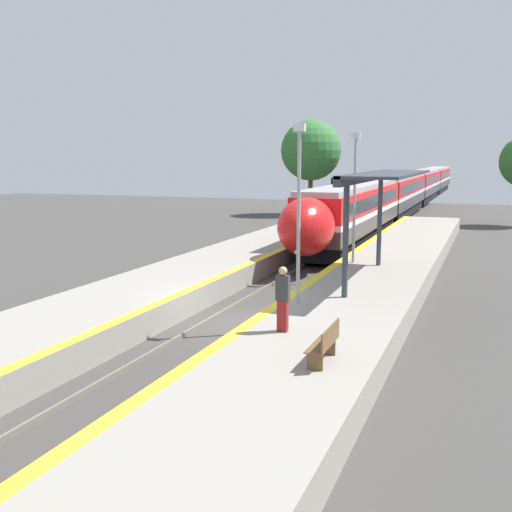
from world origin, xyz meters
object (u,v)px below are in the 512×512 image
Objects in this scene: train at (410,189)px; railway_signal at (333,200)px; platform_bench at (326,343)px; lamppost_mid at (355,190)px; lamppost_near at (299,203)px; person_waiting at (283,298)px.

railway_signal is at bearing -96.14° from train.
platform_bench is 0.28× the size of lamppost_mid.
lamppost_mid reaches higher than platform_bench.
train is at bearing 92.83° from lamppost_near.
lamppost_near is (-2.31, 5.50, 2.80)m from platform_bench.
platform_bench is 14.66m from lamppost_mid.
railway_signal is 26.13m from lamppost_near.
lamppost_near is 1.00× the size of lamppost_mid.
railway_signal reaches higher than train.
lamppost_mid reaches higher than train.
lamppost_near reaches higher than train.
lamppost_near is at bearing 99.41° from person_waiting.
person_waiting is (3.00, -52.87, -0.39)m from train.
lamppost_near reaches higher than platform_bench.
lamppost_mid is (2.45, -40.88, 1.94)m from train.
train is 52.96m from person_waiting.
person_waiting is at bearing 128.57° from platform_bench.
railway_signal is 17.70m from lamppost_mid.
person_waiting is 4.06m from lamppost_near.
person_waiting is 29.42m from railway_signal.
lamppost_near is at bearing -87.17° from train.
person_waiting is 12.22m from lamppost_mid.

